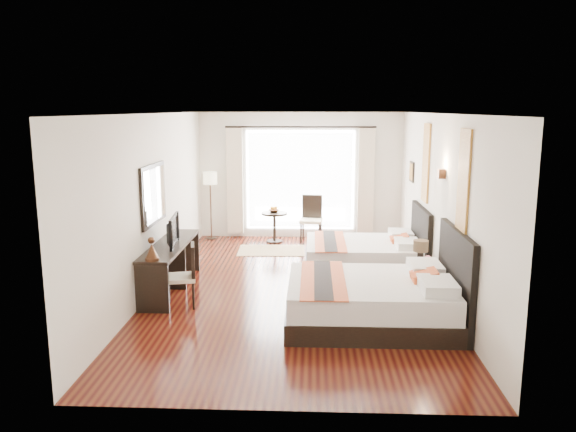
{
  "coord_description": "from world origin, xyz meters",
  "views": [
    {
      "loc": [
        0.28,
        -8.71,
        2.88
      ],
      "look_at": [
        -0.12,
        0.24,
        1.15
      ],
      "focal_mm": 35.0,
      "sensor_mm": 36.0,
      "label": 1
    }
  ],
  "objects_px": {
    "nightstand": "(422,282)",
    "television": "(169,231)",
    "desk_chair": "(182,287)",
    "bed_near": "(377,299)",
    "side_table": "(275,227)",
    "fruit_bowl": "(274,211)",
    "floor_lamp": "(210,183)",
    "console_desk": "(171,267)",
    "vase": "(428,265)",
    "window_chair": "(311,228)",
    "bed_far": "(367,255)",
    "table_lamp": "(421,248)"
  },
  "relations": [
    {
      "from": "side_table",
      "to": "fruit_bowl",
      "type": "bearing_deg",
      "value": 123.73
    },
    {
      "from": "desk_chair",
      "to": "window_chair",
      "type": "distance_m",
      "value": 4.58
    },
    {
      "from": "table_lamp",
      "to": "fruit_bowl",
      "type": "distance_m",
      "value": 4.24
    },
    {
      "from": "bed_far",
      "to": "side_table",
      "type": "xyz_separation_m",
      "value": [
        -1.81,
        2.16,
        0.02
      ]
    },
    {
      "from": "bed_far",
      "to": "table_lamp",
      "type": "distance_m",
      "value": 1.49
    },
    {
      "from": "nightstand",
      "to": "console_desk",
      "type": "bearing_deg",
      "value": 177.08
    },
    {
      "from": "table_lamp",
      "to": "window_chair",
      "type": "bearing_deg",
      "value": 116.16
    },
    {
      "from": "window_chair",
      "to": "television",
      "type": "bearing_deg",
      "value": -26.4
    },
    {
      "from": "floor_lamp",
      "to": "fruit_bowl",
      "type": "relative_size",
      "value": 6.34
    },
    {
      "from": "nightstand",
      "to": "bed_near",
      "type": "bearing_deg",
      "value": -126.88
    },
    {
      "from": "table_lamp",
      "to": "vase",
      "type": "relative_size",
      "value": 2.91
    },
    {
      "from": "table_lamp",
      "to": "console_desk",
      "type": "relative_size",
      "value": 0.17
    },
    {
      "from": "window_chair",
      "to": "vase",
      "type": "bearing_deg",
      "value": 30.82
    },
    {
      "from": "bed_far",
      "to": "side_table",
      "type": "bearing_deg",
      "value": 129.99
    },
    {
      "from": "desk_chair",
      "to": "bed_near",
      "type": "bearing_deg",
      "value": 157.14
    },
    {
      "from": "side_table",
      "to": "desk_chair",
      "type": "bearing_deg",
      "value": -104.92
    },
    {
      "from": "bed_far",
      "to": "desk_chair",
      "type": "height_order",
      "value": "bed_far"
    },
    {
      "from": "bed_far",
      "to": "television",
      "type": "xyz_separation_m",
      "value": [
        -3.23,
        -1.28,
        0.69
      ]
    },
    {
      "from": "bed_near",
      "to": "vase",
      "type": "relative_size",
      "value": 18.24
    },
    {
      "from": "vase",
      "to": "television",
      "type": "height_order",
      "value": "television"
    },
    {
      "from": "table_lamp",
      "to": "console_desk",
      "type": "xyz_separation_m",
      "value": [
        -3.95,
        0.07,
        -0.37
      ]
    },
    {
      "from": "floor_lamp",
      "to": "desk_chair",
      "type": "bearing_deg",
      "value": -85.45
    },
    {
      "from": "bed_far",
      "to": "nightstand",
      "type": "bearing_deg",
      "value": -62.33
    },
    {
      "from": "table_lamp",
      "to": "vase",
      "type": "height_order",
      "value": "table_lamp"
    },
    {
      "from": "television",
      "to": "window_chair",
      "type": "bearing_deg",
      "value": -38.15
    },
    {
      "from": "vase",
      "to": "fruit_bowl",
      "type": "distance_m",
      "value": 4.53
    },
    {
      "from": "bed_far",
      "to": "console_desk",
      "type": "relative_size",
      "value": 0.95
    },
    {
      "from": "vase",
      "to": "window_chair",
      "type": "relative_size",
      "value": 0.12
    },
    {
      "from": "nightstand",
      "to": "table_lamp",
      "type": "distance_m",
      "value": 0.53
    },
    {
      "from": "bed_near",
      "to": "console_desk",
      "type": "bearing_deg",
      "value": 157.58
    },
    {
      "from": "nightstand",
      "to": "television",
      "type": "height_order",
      "value": "television"
    },
    {
      "from": "bed_near",
      "to": "bed_far",
      "type": "height_order",
      "value": "bed_near"
    },
    {
      "from": "table_lamp",
      "to": "console_desk",
      "type": "distance_m",
      "value": 3.97
    },
    {
      "from": "nightstand",
      "to": "vase",
      "type": "relative_size",
      "value": 3.91
    },
    {
      "from": "console_desk",
      "to": "floor_lamp",
      "type": "relative_size",
      "value": 1.46
    },
    {
      "from": "fruit_bowl",
      "to": "desk_chair",
      "type": "bearing_deg",
      "value": -104.67
    },
    {
      "from": "desk_chair",
      "to": "side_table",
      "type": "relative_size",
      "value": 1.41
    },
    {
      "from": "bed_near",
      "to": "side_table",
      "type": "relative_size",
      "value": 3.49
    },
    {
      "from": "bed_far",
      "to": "side_table",
      "type": "relative_size",
      "value": 3.16
    },
    {
      "from": "console_desk",
      "to": "desk_chair",
      "type": "distance_m",
      "value": 0.85
    },
    {
      "from": "bed_far",
      "to": "nightstand",
      "type": "distance_m",
      "value": 1.55
    },
    {
      "from": "desk_chair",
      "to": "television",
      "type": "bearing_deg",
      "value": -74.75
    },
    {
      "from": "console_desk",
      "to": "television",
      "type": "height_order",
      "value": "television"
    },
    {
      "from": "vase",
      "to": "floor_lamp",
      "type": "relative_size",
      "value": 0.08
    },
    {
      "from": "desk_chair",
      "to": "window_chair",
      "type": "bearing_deg",
      "value": -126.32
    },
    {
      "from": "bed_near",
      "to": "floor_lamp",
      "type": "bearing_deg",
      "value": 122.84
    },
    {
      "from": "bed_far",
      "to": "console_desk",
      "type": "distance_m",
      "value": 3.46
    },
    {
      "from": "nightstand",
      "to": "window_chair",
      "type": "bearing_deg",
      "value": 115.54
    },
    {
      "from": "television",
      "to": "window_chair",
      "type": "xyz_separation_m",
      "value": [
        2.22,
        3.52,
        -0.68
      ]
    },
    {
      "from": "nightstand",
      "to": "television",
      "type": "relative_size",
      "value": 0.6
    }
  ]
}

